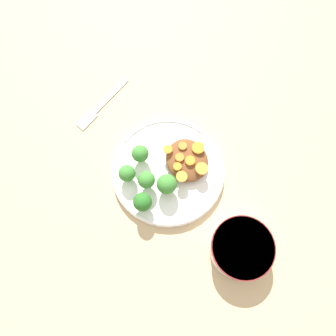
{
  "coord_description": "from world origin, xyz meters",
  "views": [
    {
      "loc": [
        0.09,
        0.2,
        0.71
      ],
      "look_at": [
        0.0,
        0.0,
        0.03
      ],
      "focal_mm": 35.0,
      "sensor_mm": 36.0,
      "label": 1
    }
  ],
  "objects": [
    {
      "name": "carrot_slice_3",
      "position": [
        -0.06,
        0.03,
        0.05
      ],
      "size": [
        0.03,
        0.03,
        0.01
      ],
      "primitive_type": "cylinder",
      "color": "orange",
      "rests_on": "stew_mound"
    },
    {
      "name": "plate",
      "position": [
        0.0,
        0.0,
        0.01
      ],
      "size": [
        0.25,
        0.25,
        0.02
      ],
      "color": "white",
      "rests_on": "ground_plane"
    },
    {
      "name": "carrot_slice_7",
      "position": [
        -0.08,
        -0.01,
        0.05
      ],
      "size": [
        0.03,
        0.03,
        0.01
      ],
      "primitive_type": "cylinder",
      "color": "orange",
      "rests_on": "stew_mound"
    },
    {
      "name": "broccoli_floret_3",
      "position": [
        0.08,
        0.05,
        0.05
      ],
      "size": [
        0.04,
        0.04,
        0.05
      ],
      "color": "#759E51",
      "rests_on": "plate"
    },
    {
      "name": "carrot_slice_4",
      "position": [
        -0.01,
        -0.03,
        0.05
      ],
      "size": [
        0.02,
        0.02,
        0.0
      ],
      "primitive_type": "cylinder",
      "color": "orange",
      "rests_on": "stew_mound"
    },
    {
      "name": "fork",
      "position": [
        0.09,
        -0.22,
        0.0
      ],
      "size": [
        0.16,
        0.09,
        0.01
      ],
      "rotation": [
        0.0,
        0.0,
        6.76
      ],
      "color": "#BDBDBD",
      "rests_on": "ground_plane"
    },
    {
      "name": "broccoli_floret_4",
      "position": [
        0.02,
        0.04,
        0.05
      ],
      "size": [
        0.04,
        0.04,
        0.06
      ],
      "color": "#759E51",
      "rests_on": "plate"
    },
    {
      "name": "carrot_slice_0",
      "position": [
        -0.05,
        0.01,
        0.05
      ],
      "size": [
        0.02,
        0.02,
        0.01
      ],
      "primitive_type": "cylinder",
      "color": "orange",
      "rests_on": "stew_mound"
    },
    {
      "name": "carrot_slice_2",
      "position": [
        -0.02,
        0.01,
        0.05
      ],
      "size": [
        0.02,
        0.02,
        0.0
      ],
      "primitive_type": "cylinder",
      "color": "orange",
      "rests_on": "stew_mound"
    },
    {
      "name": "broccoli_floret_0",
      "position": [
        0.05,
        0.01,
        0.05
      ],
      "size": [
        0.04,
        0.04,
        0.05
      ],
      "color": "#759E51",
      "rests_on": "plate"
    },
    {
      "name": "stew_mound",
      "position": [
        -0.05,
        -0.0,
        0.03
      ],
      "size": [
        0.09,
        0.1,
        0.03
      ],
      "primitive_type": "ellipsoid",
      "color": "brown",
      "rests_on": "plate"
    },
    {
      "name": "dip_bowl",
      "position": [
        -0.07,
        0.22,
        0.03
      ],
      "size": [
        0.13,
        0.13,
        0.05
      ],
      "color": "silver",
      "rests_on": "ground_plane"
    },
    {
      "name": "carrot_slice_1",
      "position": [
        -0.03,
        -0.01,
        0.05
      ],
      "size": [
        0.02,
        0.02,
        0.01
      ],
      "primitive_type": "cylinder",
      "color": "orange",
      "rests_on": "stew_mound"
    },
    {
      "name": "carrot_slice_5",
      "position": [
        -0.02,
        0.03,
        0.05
      ],
      "size": [
        0.02,
        0.02,
        0.0
      ],
      "primitive_type": "cylinder",
      "color": "orange",
      "rests_on": "stew_mound"
    },
    {
      "name": "ground_plane",
      "position": [
        0.0,
        0.0,
        0.0
      ],
      "size": [
        4.0,
        4.0,
        0.0
      ],
      "primitive_type": "plane",
      "color": "tan"
    },
    {
      "name": "carrot_slice_6",
      "position": [
        -0.05,
        -0.03,
        0.05
      ],
      "size": [
        0.02,
        0.02,
        0.0
      ],
      "primitive_type": "cylinder",
      "color": "orange",
      "rests_on": "stew_mound"
    },
    {
      "name": "broccoli_floret_2",
      "position": [
        0.04,
        -0.05,
        0.05
      ],
      "size": [
        0.04,
        0.04,
        0.05
      ],
      "color": "#759E51",
      "rests_on": "plate"
    },
    {
      "name": "broccoli_floret_1",
      "position": [
        0.09,
        -0.02,
        0.04
      ],
      "size": [
        0.04,
        0.04,
        0.05
      ],
      "color": "#759E51",
      "rests_on": "plate"
    }
  ]
}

